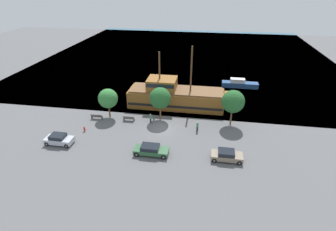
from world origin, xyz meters
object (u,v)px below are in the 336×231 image
Objects in this scene: pirate_ship at (175,96)px; parked_car_curb_rear at (227,155)px; pedestrian_walking_far at (197,127)px; bench_promenade_east at (129,118)px; parked_car_curb_front at (151,150)px; bench_promenade_west at (97,117)px; pedestrian_walking_near at (151,118)px; fire_hydrant at (84,129)px; parked_car_curb_mid at (59,139)px; moored_boat_dockside at (239,84)px.

parked_car_curb_rear is (8.60, -14.60, -1.25)m from pirate_ship.
bench_promenade_east is at bearing 172.60° from pedestrian_walking_far.
bench_promenade_west is at bearing 143.68° from parked_car_curb_front.
pedestrian_walking_near is (3.62, -0.02, 0.35)m from bench_promenade_east.
pedestrian_walking_far reaches higher than fire_hydrant.
bench_promenade_east is (5.69, 4.17, 0.03)m from fire_hydrant.
pedestrian_walking_far is (11.14, -1.45, 0.36)m from bench_promenade_east.
parked_car_curb_front is at bearing -177.91° from parked_car_curb_rear.
parked_car_curb_mid is 13.78m from pedestrian_walking_near.
parked_car_curb_rear is at bearing -10.08° from fire_hydrant.
fire_hydrant is (-20.94, 3.72, -0.27)m from parked_car_curb_rear.
parked_car_curb_rear is at bearing -34.12° from pedestrian_walking_near.
fire_hydrant is 0.41× the size of bench_promenade_west.
parked_car_curb_front is (-13.30, -26.19, -0.02)m from moored_boat_dockside.
parked_car_curb_front is 2.52× the size of bench_promenade_east.
moored_boat_dockside is 9.72× the size of fire_hydrant.
parked_car_curb_rear is at bearing -27.36° from bench_promenade_east.
parked_car_curb_rear reaches higher than bench_promenade_east.
parked_car_curb_mid is 2.13× the size of bench_promenade_east.
bench_promenade_west is 1.18× the size of pedestrian_walking_far.
moored_boat_dockside is at bearing 42.06° from fire_hydrant.
pedestrian_walking_near is at bearing 169.23° from pedestrian_walking_far.
parked_car_curb_front is 13.52m from bench_promenade_west.
pedestrian_walking_far is at bearing -4.17° from bench_promenade_west.
moored_boat_dockside is 1.88× the size of parked_car_curb_rear.
pirate_ship is 2.42× the size of moored_boat_dockside.
moored_boat_dockside is 23.52m from pedestrian_walking_near.
pirate_ship is 11.44× the size of pedestrian_walking_near.
parked_car_curb_mid is 2.44× the size of pedestrian_walking_near.
parked_car_curb_mid is at bearing -161.06° from pedestrian_walking_far.
pedestrian_walking_far reaches higher than bench_promenade_east.
bench_promenade_east is at bearing 179.75° from pedestrian_walking_near.
parked_car_curb_rear is at bearing -59.49° from pirate_ship.
fire_hydrant is (-12.34, -10.88, -1.52)m from pirate_ship.
parked_car_curb_rear reaches higher than fire_hydrant.
parked_car_curb_mid is 0.97× the size of parked_car_curb_rear.
bench_promenade_east is 1.14× the size of pedestrian_walking_near.
pedestrian_walking_near is at bearing -130.22° from moored_boat_dockside.
parked_car_curb_rear is at bearing 0.03° from parked_car_curb_mid.
bench_promenade_east is 5.39m from bench_promenade_west.
pirate_ship reaches higher than moored_boat_dockside.
parked_car_curb_front is 13.18m from parked_car_curb_mid.
moored_boat_dockside is 4.65× the size of pedestrian_walking_far.
parked_car_curb_front is at bearing -129.64° from pedestrian_walking_far.
parked_car_curb_mid is at bearing -135.70° from moored_boat_dockside.
parked_car_curb_mid is 5.02× the size of fire_hydrant.
parked_car_curb_rear is at bearing -97.85° from moored_boat_dockside.
bench_promenade_west is 16.57m from pedestrian_walking_far.
moored_boat_dockside is at bearing 63.07° from parked_car_curb_front.
bench_promenade_west is (2.29, 7.66, -0.28)m from parked_car_curb_mid.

